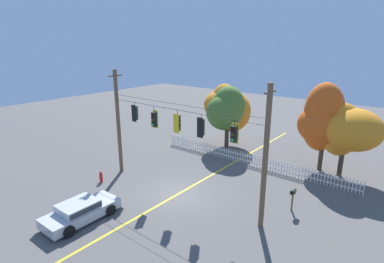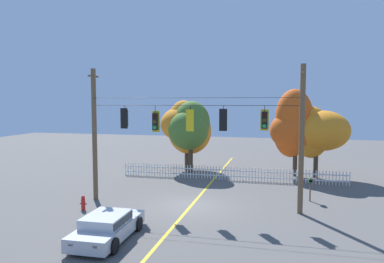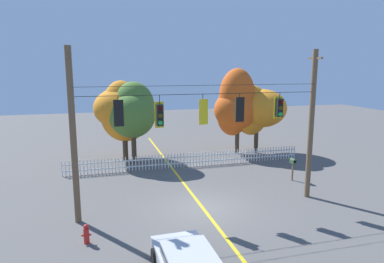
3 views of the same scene
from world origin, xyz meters
TOP-DOWN VIEW (x-y plane):
  - ground at (0.00, 0.00)m, footprint 80.00×80.00m
  - lane_centerline_stripe at (0.00, 0.00)m, footprint 0.16×36.00m
  - signal_support_span at (0.00, -0.00)m, footprint 12.06×1.10m
  - traffic_signal_eastbound_side at (-3.93, -0.01)m, footprint 0.43×0.38m
  - traffic_signal_northbound_secondary at (-2.08, 0.01)m, footprint 0.43×0.38m
  - traffic_signal_westbound_side at (-0.03, -0.01)m, footprint 0.43×0.38m
  - traffic_signal_northbound_primary at (1.81, -0.01)m, footprint 0.43×0.38m
  - traffic_signal_southbound_primary at (3.99, 0.01)m, footprint 0.43×0.38m
  - white_picket_fence at (1.19, 7.25)m, footprint 16.80×0.06m
  - autumn_maple_near_fence at (-2.97, 10.43)m, footprint 4.19×4.29m
  - autumn_maple_mid at (-2.37, 9.29)m, footprint 3.30×3.39m
  - autumn_oak_far_east at (5.80, 9.92)m, footprint 3.75×3.08m
  - autumn_maple_far_west at (7.65, 9.80)m, footprint 4.30×3.83m
  - parked_car at (-2.24, -5.78)m, footprint 2.00×4.25m
  - fire_hydrant at (-5.49, -2.14)m, footprint 0.38×0.22m
  - roadside_mailbox at (6.59, 2.63)m, footprint 0.25×0.44m

SIDE VIEW (x-z plane):
  - ground at x=0.00m, z-range 0.00..0.00m
  - lane_centerline_stripe at x=0.00m, z-range 0.00..0.01m
  - fire_hydrant at x=-5.49m, z-range -0.01..0.80m
  - white_picket_fence at x=1.19m, z-range 0.00..1.01m
  - parked_car at x=-2.24m, z-range 0.03..1.18m
  - roadside_mailbox at x=6.59m, z-range 0.44..1.84m
  - autumn_maple_far_west at x=7.65m, z-range 0.84..6.33m
  - autumn_maple_near_fence at x=-2.97m, z-range 0.69..6.65m
  - autumn_maple_mid at x=-2.37m, z-range 0.87..6.76m
  - autumn_oak_far_east at x=5.80m, z-range 0.47..7.30m
  - signal_support_span at x=0.00m, z-range 0.08..7.86m
  - traffic_signal_northbound_secondary at x=-2.08m, z-range 3.97..5.50m
  - traffic_signal_westbound_side at x=-0.03m, z-range 4.12..5.55m
  - traffic_signal_northbound_primary at x=1.81m, z-range 4.20..5.57m
  - traffic_signal_southbound_primary at x=3.99m, z-range 4.23..5.55m
  - traffic_signal_eastbound_side at x=-3.93m, z-range 4.24..5.57m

